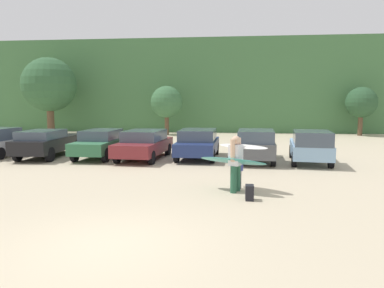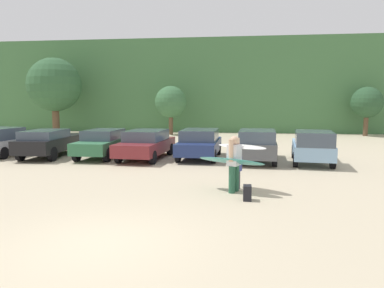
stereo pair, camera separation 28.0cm
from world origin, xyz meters
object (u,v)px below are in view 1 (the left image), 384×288
at_px(parked_car_silver, 2,141).
at_px(parked_car_navy, 198,143).
at_px(surfboard_teal, 232,161).
at_px(backpack_dropped, 250,193).
at_px(parked_car_sky_blue, 311,146).
at_px(parked_car_maroon, 144,144).
at_px(parked_car_black, 47,142).
at_px(person_adult, 236,160).
at_px(surfboard_white, 243,146).
at_px(person_child, 238,168).
at_px(parked_car_forest_green, 101,143).
at_px(parked_car_dark_gray, 256,144).

distance_m(parked_car_silver, parked_car_navy, 10.43).
bearing_deg(surfboard_teal, backpack_dropped, 143.25).
height_order(parked_car_sky_blue, surfboard_teal, parked_car_sky_blue).
distance_m(parked_car_maroon, surfboard_teal, 7.80).
distance_m(parked_car_black, person_adult, 11.64).
xyz_separation_m(parked_car_sky_blue, surfboard_white, (-3.30, -5.51, 0.61)).
xyz_separation_m(parked_car_maroon, backpack_dropped, (4.94, -7.37, -0.55)).
height_order(parked_car_silver, surfboard_white, parked_car_silver).
height_order(surfboard_teal, backpack_dropped, surfboard_teal).
height_order(parked_car_maroon, person_child, parked_car_maroon).
distance_m(parked_car_black, surfboard_teal, 11.56).
distance_m(parked_car_silver, surfboard_white, 13.98).
bearing_deg(parked_car_navy, parked_car_black, 94.88).
bearing_deg(backpack_dropped, surfboard_white, 97.87).
relative_size(parked_car_forest_green, parked_car_dark_gray, 1.01).
distance_m(person_adult, surfboard_white, 0.59).
bearing_deg(parked_car_maroon, parked_car_forest_green, 88.82).
bearing_deg(surfboard_teal, parked_car_navy, -50.79).
relative_size(parked_car_navy, parked_car_dark_gray, 0.98).
relative_size(parked_car_navy, person_adult, 2.40).
bearing_deg(surfboard_teal, parked_car_forest_green, -19.51).
relative_size(parked_car_black, parked_car_maroon, 1.02).
height_order(parked_car_black, surfboard_white, surfboard_white).
xyz_separation_m(parked_car_forest_green, surfboard_teal, (6.77, -6.64, 0.23)).
height_order(parked_car_silver, surfboard_teal, parked_car_silver).
distance_m(parked_car_maroon, surfboard_white, 7.73).
bearing_deg(parked_car_forest_green, parked_car_dark_gray, -93.03).
xyz_separation_m(parked_car_forest_green, surfboard_white, (7.10, -6.28, 0.66)).
relative_size(parked_car_black, parked_car_forest_green, 1.08).
height_order(parked_car_dark_gray, backpack_dropped, parked_car_dark_gray).
bearing_deg(parked_car_silver, person_child, -110.33).
relative_size(parked_car_silver, surfboard_teal, 1.92).
distance_m(person_adult, backpack_dropped, 1.32).
bearing_deg(person_adult, surfboard_white, -98.26).
bearing_deg(surfboard_teal, surfboard_white, -107.34).
relative_size(parked_car_silver, parked_car_dark_gray, 1.01).
distance_m(parked_car_sky_blue, surfboard_teal, 6.91).
height_order(person_adult, backpack_dropped, person_adult).
height_order(parked_car_silver, parked_car_navy, parked_car_silver).
xyz_separation_m(parked_car_dark_gray, parked_car_sky_blue, (2.52, -0.25, -0.01)).
distance_m(parked_car_navy, parked_car_sky_blue, 5.48).
bearing_deg(surfboard_white, parked_car_silver, 7.32).
xyz_separation_m(parked_car_silver, parked_car_forest_green, (5.41, 0.06, -0.01)).
distance_m(parked_car_black, parked_car_forest_green, 2.84).
bearing_deg(surfboard_white, parked_car_dark_gray, -63.94).
height_order(parked_car_maroon, parked_car_dark_gray, parked_car_dark_gray).
relative_size(parked_car_maroon, parked_car_dark_gray, 1.07).
relative_size(parked_car_forest_green, person_child, 3.48).
xyz_separation_m(parked_car_black, surfboard_teal, (9.60, -6.43, 0.22)).
distance_m(parked_car_maroon, person_adult, 7.86).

